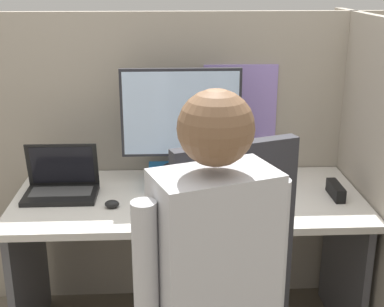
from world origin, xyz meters
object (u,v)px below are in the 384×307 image
(monitor, at_px, (181,117))
(stapler, at_px, (336,190))
(laptop, at_px, (61,185))
(paper_box, at_px, (181,176))
(coffee_mug, at_px, (259,172))
(carrot_toy, at_px, (242,205))
(person, at_px, (210,286))

(monitor, relative_size, stapler, 3.34)
(monitor, distance_m, laptop, 0.60)
(paper_box, xyz_separation_m, monitor, (0.00, 0.00, 0.28))
(monitor, relative_size, laptop, 1.72)
(coffee_mug, bearing_deg, laptop, -173.59)
(monitor, xyz_separation_m, carrot_toy, (0.24, -0.29, -0.30))
(paper_box, height_order, monitor, monitor)
(laptop, bearing_deg, carrot_toy, -13.55)
(stapler, bearing_deg, monitor, 164.25)
(laptop, distance_m, carrot_toy, 0.78)
(laptop, height_order, stapler, laptop)
(laptop, height_order, person, person)
(paper_box, distance_m, carrot_toy, 0.38)
(person, bearing_deg, monitor, 93.05)
(person, bearing_deg, stapler, 52.29)
(paper_box, bearing_deg, stapler, -15.52)
(stapler, distance_m, coffee_mug, 0.35)
(monitor, xyz_separation_m, stapler, (0.66, -0.19, -0.29))
(monitor, bearing_deg, coffee_mug, -1.79)
(paper_box, xyz_separation_m, laptop, (-0.52, -0.11, 0.01))
(paper_box, distance_m, coffee_mug, 0.36)
(stapler, relative_size, coffee_mug, 1.54)
(monitor, distance_m, stapler, 0.74)
(monitor, xyz_separation_m, laptop, (-0.52, -0.11, -0.27))
(coffee_mug, bearing_deg, carrot_toy, -112.83)
(laptop, height_order, carrot_toy, laptop)
(paper_box, xyz_separation_m, carrot_toy, (0.24, -0.29, -0.02))
(stapler, bearing_deg, carrot_toy, -165.66)
(carrot_toy, relative_size, person, 0.11)
(monitor, bearing_deg, stapler, -15.75)
(laptop, bearing_deg, stapler, -3.67)
(monitor, relative_size, person, 0.40)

